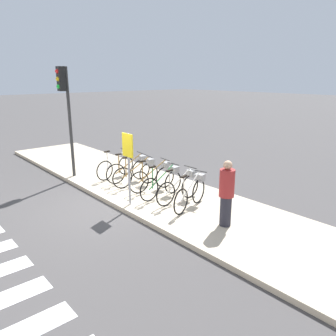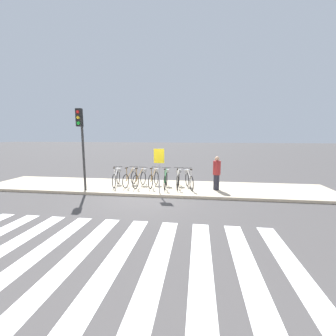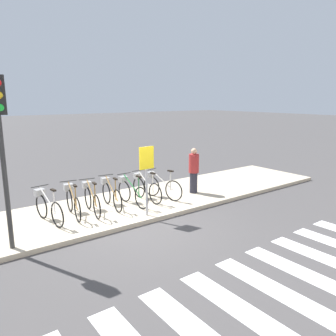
{
  "view_description": "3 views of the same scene",
  "coord_description": "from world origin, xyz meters",
  "px_view_note": "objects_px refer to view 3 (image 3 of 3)",
  "views": [
    {
      "loc": [
        7.28,
        -4.27,
        3.4
      ],
      "look_at": [
        1.38,
        0.87,
        1.2
      ],
      "focal_mm": 35.0,
      "sensor_mm": 36.0,
      "label": 1
    },
    {
      "loc": [
        2.15,
        -8.95,
        2.64
      ],
      "look_at": [
        0.85,
        0.58,
        1.17
      ],
      "focal_mm": 24.0,
      "sensor_mm": 36.0,
      "label": 2
    },
    {
      "loc": [
        -4.1,
        -6.87,
        3.27
      ],
      "look_at": [
        1.4,
        0.54,
        1.29
      ],
      "focal_mm": 35.0,
      "sensor_mm": 36.0,
      "label": 3
    }
  ],
  "objects_px": {
    "parked_bicycle_3": "(111,193)",
    "parked_bicycle_4": "(131,191)",
    "parked_bicycle_2": "(91,198)",
    "parked_bicycle_6": "(160,185)",
    "parked_bicycle_0": "(47,206)",
    "pedestrian": "(194,170)",
    "parked_bicycle_1": "(72,200)",
    "traffic_light": "(1,128)",
    "sign_post": "(147,169)",
    "parked_bicycle_5": "(145,187)"
  },
  "relations": [
    {
      "from": "parked_bicycle_2",
      "to": "traffic_light",
      "type": "height_order",
      "value": "traffic_light"
    },
    {
      "from": "pedestrian",
      "to": "traffic_light",
      "type": "xyz_separation_m",
      "value": [
        -5.88,
        -0.97,
        1.78
      ]
    },
    {
      "from": "parked_bicycle_0",
      "to": "parked_bicycle_6",
      "type": "xyz_separation_m",
      "value": [
        3.54,
        -0.02,
        0.0
      ]
    },
    {
      "from": "parked_bicycle_6",
      "to": "sign_post",
      "type": "bearing_deg",
      "value": -137.64
    },
    {
      "from": "parked_bicycle_0",
      "to": "parked_bicycle_1",
      "type": "relative_size",
      "value": 1.0
    },
    {
      "from": "parked_bicycle_3",
      "to": "parked_bicycle_2",
      "type": "bearing_deg",
      "value": -169.57
    },
    {
      "from": "parked_bicycle_3",
      "to": "parked_bicycle_4",
      "type": "bearing_deg",
      "value": -14.88
    },
    {
      "from": "parked_bicycle_0",
      "to": "parked_bicycle_2",
      "type": "bearing_deg",
      "value": -0.4
    },
    {
      "from": "parked_bicycle_5",
      "to": "parked_bicycle_6",
      "type": "xyz_separation_m",
      "value": [
        0.51,
        -0.09,
        0.0
      ]
    },
    {
      "from": "parked_bicycle_0",
      "to": "traffic_light",
      "type": "bearing_deg",
      "value": -132.67
    },
    {
      "from": "parked_bicycle_3",
      "to": "sign_post",
      "type": "relative_size",
      "value": 0.82
    },
    {
      "from": "parked_bicycle_0",
      "to": "parked_bicycle_5",
      "type": "relative_size",
      "value": 0.99
    },
    {
      "from": "parked_bicycle_2",
      "to": "sign_post",
      "type": "xyz_separation_m",
      "value": [
        1.13,
        -1.12,
        0.87
      ]
    },
    {
      "from": "parked_bicycle_0",
      "to": "pedestrian",
      "type": "bearing_deg",
      "value": -2.5
    },
    {
      "from": "traffic_light",
      "to": "sign_post",
      "type": "height_order",
      "value": "traffic_light"
    },
    {
      "from": "parked_bicycle_4",
      "to": "parked_bicycle_5",
      "type": "xyz_separation_m",
      "value": [
        0.58,
        0.11,
        0.0
      ]
    },
    {
      "from": "parked_bicycle_0",
      "to": "parked_bicycle_6",
      "type": "height_order",
      "value": "same"
    },
    {
      "from": "parked_bicycle_2",
      "to": "parked_bicycle_4",
      "type": "xyz_separation_m",
      "value": [
        1.25,
        -0.04,
        0.0
      ]
    },
    {
      "from": "parked_bicycle_6",
      "to": "pedestrian",
      "type": "bearing_deg",
      "value": -8.49
    },
    {
      "from": "parked_bicycle_0",
      "to": "traffic_light",
      "type": "distance_m",
      "value": 2.67
    },
    {
      "from": "parked_bicycle_5",
      "to": "sign_post",
      "type": "bearing_deg",
      "value": -120.52
    },
    {
      "from": "parked_bicycle_2",
      "to": "parked_bicycle_6",
      "type": "height_order",
      "value": "same"
    },
    {
      "from": "traffic_light",
      "to": "parked_bicycle_1",
      "type": "bearing_deg",
      "value": 35.08
    },
    {
      "from": "parked_bicycle_2",
      "to": "parked_bicycle_4",
      "type": "distance_m",
      "value": 1.25
    },
    {
      "from": "parked_bicycle_3",
      "to": "parked_bicycle_0",
      "type": "bearing_deg",
      "value": -176.51
    },
    {
      "from": "parked_bicycle_6",
      "to": "traffic_light",
      "type": "xyz_separation_m",
      "value": [
        -4.62,
        -1.16,
        2.14
      ]
    },
    {
      "from": "parked_bicycle_3",
      "to": "pedestrian",
      "type": "bearing_deg",
      "value": -6.27
    },
    {
      "from": "traffic_light",
      "to": "sign_post",
      "type": "distance_m",
      "value": 3.64
    },
    {
      "from": "parked_bicycle_5",
      "to": "parked_bicycle_1",
      "type": "bearing_deg",
      "value": 179.87
    },
    {
      "from": "parked_bicycle_4",
      "to": "parked_bicycle_6",
      "type": "distance_m",
      "value": 1.09
    },
    {
      "from": "parked_bicycle_4",
      "to": "traffic_light",
      "type": "relative_size",
      "value": 0.44
    },
    {
      "from": "traffic_light",
      "to": "pedestrian",
      "type": "bearing_deg",
      "value": 9.35
    },
    {
      "from": "parked_bicycle_5",
      "to": "sign_post",
      "type": "relative_size",
      "value": 0.82
    },
    {
      "from": "parked_bicycle_4",
      "to": "parked_bicycle_0",
      "type": "bearing_deg",
      "value": 178.96
    },
    {
      "from": "parked_bicycle_2",
      "to": "parked_bicycle_4",
      "type": "height_order",
      "value": "same"
    },
    {
      "from": "parked_bicycle_4",
      "to": "pedestrian",
      "type": "relative_size",
      "value": 1.03
    },
    {
      "from": "parked_bicycle_6",
      "to": "pedestrian",
      "type": "xyz_separation_m",
      "value": [
        1.26,
        -0.19,
        0.36
      ]
    },
    {
      "from": "parked_bicycle_4",
      "to": "parked_bicycle_5",
      "type": "bearing_deg",
      "value": 10.67
    },
    {
      "from": "parked_bicycle_1",
      "to": "parked_bicycle_2",
      "type": "relative_size",
      "value": 1.0
    },
    {
      "from": "parked_bicycle_6",
      "to": "pedestrian",
      "type": "relative_size",
      "value": 1.0
    },
    {
      "from": "parked_bicycle_1",
      "to": "traffic_light",
      "type": "height_order",
      "value": "traffic_light"
    },
    {
      "from": "parked_bicycle_0",
      "to": "sign_post",
      "type": "xyz_separation_m",
      "value": [
        2.32,
        -1.13,
        0.87
      ]
    },
    {
      "from": "parked_bicycle_6",
      "to": "sign_post",
      "type": "relative_size",
      "value": 0.8
    },
    {
      "from": "parked_bicycle_2",
      "to": "parked_bicycle_6",
      "type": "distance_m",
      "value": 2.34
    },
    {
      "from": "parked_bicycle_4",
      "to": "pedestrian",
      "type": "bearing_deg",
      "value": -4.04
    },
    {
      "from": "parked_bicycle_0",
      "to": "sign_post",
      "type": "distance_m",
      "value": 2.73
    },
    {
      "from": "parked_bicycle_4",
      "to": "parked_bicycle_5",
      "type": "distance_m",
      "value": 0.59
    },
    {
      "from": "parked_bicycle_4",
      "to": "parked_bicycle_6",
      "type": "height_order",
      "value": "same"
    },
    {
      "from": "parked_bicycle_1",
      "to": "sign_post",
      "type": "distance_m",
      "value": 2.2
    },
    {
      "from": "parked_bicycle_6",
      "to": "parked_bicycle_4",
      "type": "bearing_deg",
      "value": -178.83
    }
  ]
}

